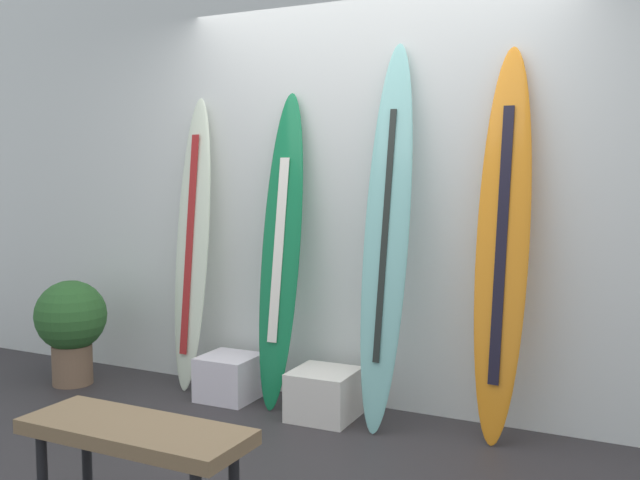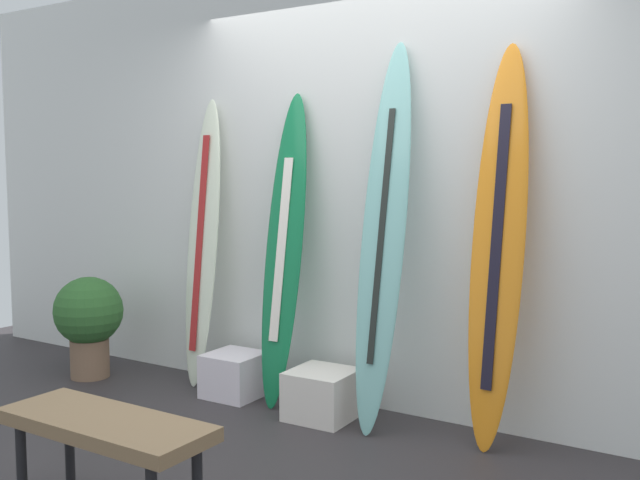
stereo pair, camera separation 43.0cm
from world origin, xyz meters
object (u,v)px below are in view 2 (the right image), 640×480
at_px(surfboard_ivory, 203,243).
at_px(surfboard_emerald, 284,249).
at_px(surfboard_seafoam, 383,238).
at_px(display_block_center, 322,394).
at_px(potted_plant, 89,318).
at_px(bench, 105,431).
at_px(surfboard_sunset, 498,249).
at_px(display_block_left, 235,375).

height_order(surfboard_ivory, surfboard_emerald, surfboard_emerald).
bearing_deg(surfboard_seafoam, surfboard_emerald, 176.62).
height_order(surfboard_ivory, display_block_center, surfboard_ivory).
relative_size(surfboard_ivory, potted_plant, 2.71).
xyz_separation_m(potted_plant, bench, (1.79, -1.42, -0.03)).
bearing_deg(surfboard_sunset, surfboard_ivory, 179.50).
bearing_deg(display_block_center, surfboard_emerald, 161.48).
bearing_deg(potted_plant, surfboard_seafoam, 6.07).
distance_m(surfboard_emerald, surfboard_seafoam, 0.72).
distance_m(surfboard_ivory, surfboard_sunset, 2.06).
distance_m(display_block_left, bench, 1.77).
distance_m(surfboard_sunset, display_block_center, 1.36).
xyz_separation_m(surfboard_ivory, potted_plant, (-0.80, -0.31, -0.55)).
distance_m(surfboard_ivory, bench, 2.08).
bearing_deg(surfboard_sunset, display_block_center, -172.14).
bearing_deg(surfboard_seafoam, surfboard_sunset, 5.39).
relative_size(surfboard_emerald, bench, 2.02).
height_order(surfboard_seafoam, surfboard_sunset, surfboard_seafoam).
distance_m(surfboard_sunset, bench, 2.13).
bearing_deg(surfboard_ivory, display_block_left, -16.44).
relative_size(surfboard_seafoam, potted_plant, 3.07).
bearing_deg(surfboard_sunset, surfboard_emerald, -179.21).
xyz_separation_m(surfboard_seafoam, bench, (-0.43, -1.65, -0.69)).
relative_size(display_block_center, bench, 0.39).
relative_size(surfboard_emerald, surfboard_seafoam, 0.89).
bearing_deg(surfboard_ivory, surfboard_emerald, -2.99).
bearing_deg(surfboard_seafoam, potted_plant, -173.93).
bearing_deg(bench, surfboard_emerald, 99.57).
xyz_separation_m(surfboard_sunset, potted_plant, (-2.86, -0.30, -0.63)).
xyz_separation_m(display_block_left, potted_plant, (-1.15, -0.21, 0.29)).
bearing_deg(surfboard_emerald, surfboard_sunset, 0.79).
bearing_deg(display_block_left, surfboard_seafoam, 1.32).
xyz_separation_m(surfboard_emerald, display_block_left, (-0.35, -0.07, -0.84)).
bearing_deg(surfboard_emerald, surfboard_ivory, 177.01).
distance_m(surfboard_sunset, potted_plant, 2.95).
xyz_separation_m(surfboard_ivory, surfboard_sunset, (2.06, -0.02, 0.08)).
xyz_separation_m(display_block_left, bench, (0.64, -1.63, 0.26)).
bearing_deg(surfboard_emerald, display_block_center, -18.52).
bearing_deg(potted_plant, display_block_center, 4.86).
relative_size(surfboard_emerald, display_block_left, 5.58).
relative_size(surfboard_ivory, bench, 2.02).
bearing_deg(surfboard_seafoam, display_block_left, -178.68).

